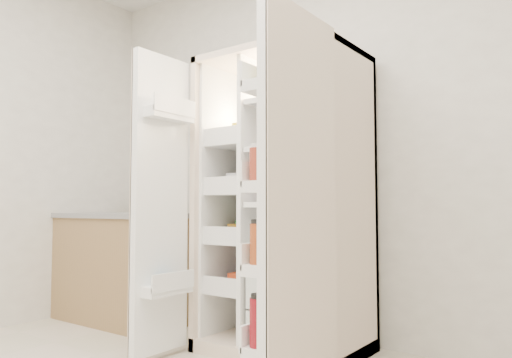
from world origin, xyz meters
The scene contains 5 objects.
wall_back centered at (0.00, 2.00, 1.35)m, with size 4.00×0.02×2.70m, color silver.
refrigerator centered at (-0.03, 1.65, 0.74)m, with size 0.92×0.70×1.80m.
freezer_door centered at (-0.54, 1.05, 0.89)m, with size 0.15×0.40×1.72m.
fridge_door centered at (0.44, 0.96, 0.87)m, with size 0.17×0.58×1.72m.
kitchen_counter centered at (-1.49, 1.53, 0.41)m, with size 1.13×0.60×0.82m.
Camera 1 is at (1.58, -0.89, 0.86)m, focal length 34.00 mm.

